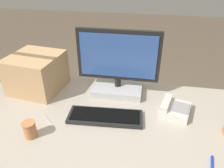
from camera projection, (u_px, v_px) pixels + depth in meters
name	position (u px, v px, depth m)	size (l,w,h in m)	color
office_desk	(109.00, 158.00, 1.51)	(1.80, 0.90, 0.73)	#A89E8E
monitor	(118.00, 69.00, 1.48)	(0.55, 0.24, 0.45)	#B7B7B7
keyboard	(105.00, 116.00, 1.30)	(0.45, 0.18, 0.03)	black
desk_phone	(174.00, 109.00, 1.34)	(0.21, 0.22, 0.08)	beige
paper_cup_left	(30.00, 129.00, 1.16)	(0.07, 0.07, 0.09)	#BC7547
spoon	(49.00, 122.00, 1.27)	(0.11, 0.11, 0.00)	#B2B2B7
cardboard_box	(37.00, 73.00, 1.54)	(0.37, 0.38, 0.26)	tan
pen_marker	(212.00, 167.00, 1.00)	(0.04, 0.14, 0.01)	#1933B2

